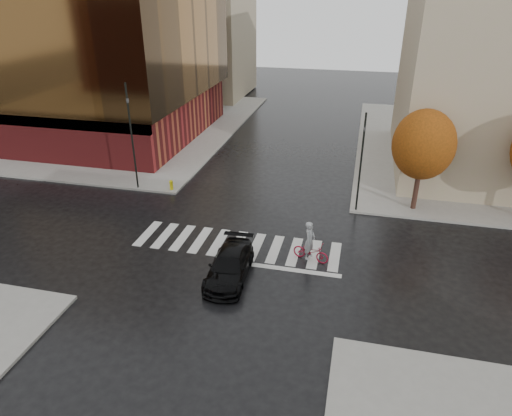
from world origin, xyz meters
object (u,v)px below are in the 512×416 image
at_px(sedan, 230,266).
at_px(traffic_light_ne, 361,158).
at_px(traffic_light_nw, 131,130).
at_px(fire_hydrant, 171,184).
at_px(cyclist, 310,247).

distance_m(sedan, traffic_light_ne, 11.12).
distance_m(traffic_light_nw, fire_hydrant, 4.58).
bearing_deg(fire_hydrant, cyclist, -31.75).
distance_m(cyclist, traffic_light_nw, 15.14).
distance_m(sedan, cyclist, 4.49).
xyz_separation_m(cyclist, fire_hydrant, (-10.72, 6.64, -0.23)).
distance_m(traffic_light_ne, fire_hydrant, 13.26).
xyz_separation_m(sedan, traffic_light_nw, (-9.50, 8.94, 3.70)).
height_order(cyclist, fire_hydrant, cyclist).
bearing_deg(cyclist, sedan, 140.03).
bearing_deg(cyclist, traffic_light_ne, -2.47).
relative_size(sedan, traffic_light_nw, 0.63).
distance_m(cyclist, fire_hydrant, 12.61).
bearing_deg(sedan, fire_hydrant, 124.58).
distance_m(sedan, traffic_light_nw, 13.56).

